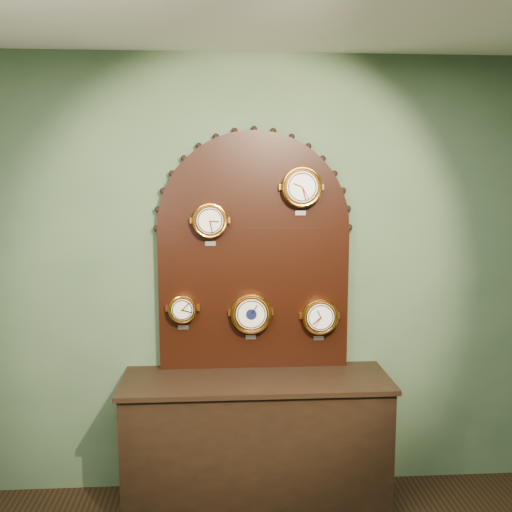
{
  "coord_description": "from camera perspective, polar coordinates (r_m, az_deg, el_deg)",
  "views": [
    {
      "loc": [
        -0.22,
        -1.12,
        2.06
      ],
      "look_at": [
        0.0,
        2.25,
        1.58
      ],
      "focal_mm": 40.28,
      "sensor_mm": 36.0,
      "label": 1
    }
  ],
  "objects": [
    {
      "name": "display_board",
      "position": [
        3.61,
        -0.21,
        1.17
      ],
      "size": [
        1.26,
        0.06,
        1.53
      ],
      "color": "black",
      "rests_on": "shop_counter"
    },
    {
      "name": "roman_clock",
      "position": [
        3.52,
        -4.58,
        3.53
      ],
      "size": [
        0.22,
        0.08,
        0.27
      ],
      "color": "orange",
      "rests_on": "display_board"
    },
    {
      "name": "arabic_clock",
      "position": [
        3.54,
        4.55,
        6.84
      ],
      "size": [
        0.25,
        0.08,
        0.3
      ],
      "color": "orange",
      "rests_on": "display_board"
    },
    {
      "name": "barometer",
      "position": [
        3.62,
        -0.5,
        -5.71
      ],
      "size": [
        0.26,
        0.08,
        0.31
      ],
      "color": "orange",
      "rests_on": "display_board"
    },
    {
      "name": "shop_counter",
      "position": [
        3.75,
        0.02,
        -18.21
      ],
      "size": [
        1.6,
        0.5,
        0.8
      ],
      "primitive_type": "cube",
      "color": "black",
      "rests_on": "ground_plane"
    },
    {
      "name": "tide_clock",
      "position": [
        3.67,
        6.36,
        -5.97
      ],
      "size": [
        0.23,
        0.08,
        0.28
      ],
      "color": "orange",
      "rests_on": "display_board"
    },
    {
      "name": "hygrometer",
      "position": [
        3.61,
        -7.31,
        -5.22
      ],
      "size": [
        0.18,
        0.08,
        0.23
      ],
      "color": "orange",
      "rests_on": "display_board"
    },
    {
      "name": "wall_back",
      "position": [
        3.69,
        -0.25,
        -2.22
      ],
      "size": [
        4.0,
        0.0,
        4.0
      ],
      "primitive_type": "plane",
      "rotation": [
        1.57,
        0.0,
        0.0
      ],
      "color": "#415A3D",
      "rests_on": "ground"
    }
  ]
}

